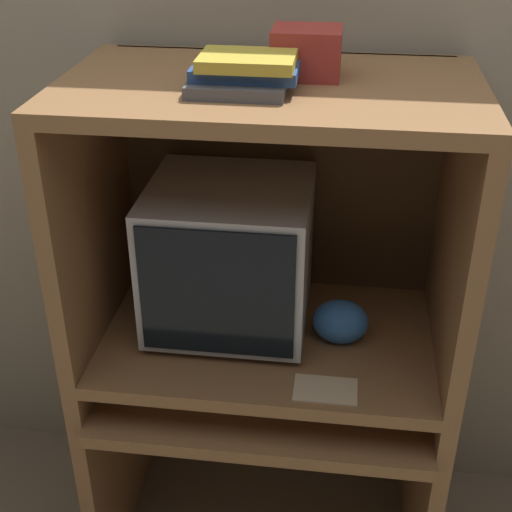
% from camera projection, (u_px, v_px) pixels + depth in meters
% --- Properties ---
extents(wall_back, '(6.00, 0.06, 2.60)m').
position_uv_depth(wall_back, '(284.00, 89.00, 1.89)').
color(wall_back, gray).
rests_on(wall_back, ground_plane).
extents(desk_base, '(0.93, 0.59, 0.62)m').
position_uv_depth(desk_base, '(266.00, 441.00, 2.01)').
color(desk_base, brown).
rests_on(desk_base, ground_plane).
extents(desk_monitor_shelf, '(0.93, 0.56, 0.13)m').
position_uv_depth(desk_monitor_shelf, '(268.00, 342.00, 1.89)').
color(desk_monitor_shelf, brown).
rests_on(desk_monitor_shelf, desk_base).
extents(hutch_upper, '(0.93, 0.56, 0.67)m').
position_uv_depth(hutch_upper, '(271.00, 175.00, 1.68)').
color(hutch_upper, brown).
rests_on(hutch_upper, desk_monitor_shelf).
extents(crt_monitor, '(0.40, 0.40, 0.39)m').
position_uv_depth(crt_monitor, '(230.00, 255.00, 1.82)').
color(crt_monitor, '#B2B2B7').
rests_on(crt_monitor, desk_monitor_shelf).
extents(keyboard, '(0.39, 0.14, 0.03)m').
position_uv_depth(keyboard, '(210.00, 388.00, 1.85)').
color(keyboard, beige).
rests_on(keyboard, desk_base).
extents(mouse, '(0.07, 0.05, 0.03)m').
position_uv_depth(mouse, '(306.00, 396.00, 1.82)').
color(mouse, '#B7B7B7').
rests_on(mouse, desk_base).
extents(snack_bag, '(0.14, 0.11, 0.12)m').
position_uv_depth(snack_bag, '(341.00, 322.00, 1.81)').
color(snack_bag, '#336BB7').
rests_on(snack_bag, desk_monitor_shelf).
extents(book_stack, '(0.22, 0.17, 0.08)m').
position_uv_depth(book_stack, '(244.00, 73.00, 1.46)').
color(book_stack, '#4C4C51').
rests_on(book_stack, hutch_upper).
extents(paper_card, '(0.15, 0.10, 0.00)m').
position_uv_depth(paper_card, '(325.00, 390.00, 1.67)').
color(paper_card, '#CCB28C').
rests_on(paper_card, desk_monitor_shelf).
extents(storage_box, '(0.15, 0.13, 0.10)m').
position_uv_depth(storage_box, '(307.00, 52.00, 1.55)').
color(storage_box, maroon).
rests_on(storage_box, hutch_upper).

